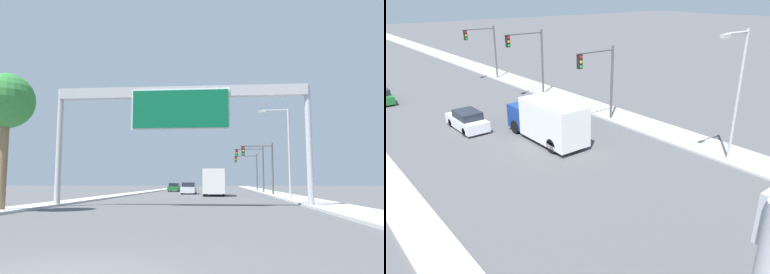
% 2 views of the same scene
% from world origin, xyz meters
% --- Properties ---
extents(sidewalk_right, '(3.00, 120.00, 0.15)m').
position_xyz_m(sidewalk_right, '(9.50, 60.00, 0.07)').
color(sidewalk_right, '#B5B5B5').
rests_on(sidewalk_right, ground).
extents(car_far_center, '(1.82, 4.29, 1.51)m').
position_xyz_m(car_far_center, '(-1.75, 43.34, 0.71)').
color(car_far_center, silver).
rests_on(car_far_center, ground).
extents(truck_box_primary, '(2.41, 7.14, 3.02)m').
position_xyz_m(truck_box_primary, '(1.75, 37.41, 1.54)').
color(truck_box_primary, navy).
rests_on(truck_box_primary, ground).
extents(traffic_light_near_intersection, '(3.76, 0.32, 6.09)m').
position_xyz_m(traffic_light_near_intersection, '(7.33, 38.00, 4.06)').
color(traffic_light_near_intersection, '#4C4C4F').
rests_on(traffic_light_near_intersection, ground).
extents(traffic_light_mid_block, '(4.16, 0.32, 6.60)m').
position_xyz_m(traffic_light_mid_block, '(7.25, 48.00, 4.41)').
color(traffic_light_mid_block, '#4C4C4F').
rests_on(traffic_light_mid_block, ground).
extents(traffic_light_far_intersection, '(3.92, 0.32, 6.28)m').
position_xyz_m(traffic_light_far_intersection, '(7.29, 58.00, 4.20)').
color(traffic_light_far_intersection, '#4C4C4F').
rests_on(traffic_light_far_intersection, ground).
extents(street_lamp_right, '(2.69, 0.28, 8.13)m').
position_xyz_m(street_lamp_right, '(8.25, 27.39, 4.84)').
color(street_lamp_right, '#B2B2B7').
rests_on(street_lamp_right, ground).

